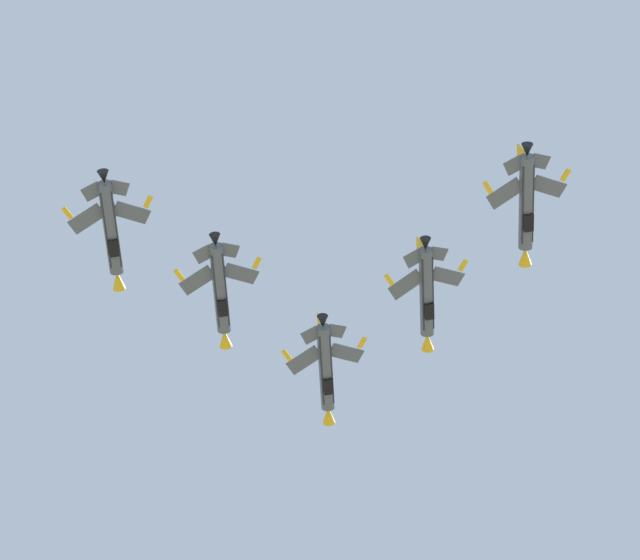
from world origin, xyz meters
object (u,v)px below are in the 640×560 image
Objects in this scene: fighter_jet_right_wing at (426,294)px; fighter_jet_left_outer at (111,230)px; fighter_jet_left_wing at (220,291)px; fighter_jet_lead at (326,370)px; fighter_jet_right_outer at (526,205)px.

fighter_jet_left_outer is at bearing -162.65° from fighter_jet_right_wing.
fighter_jet_right_wing is 38.72m from fighter_jet_left_outer.
fighter_jet_left_wing is 1.00× the size of fighter_jet_right_wing.
fighter_jet_right_wing reaches higher than fighter_jet_left_outer.
fighter_jet_left_outer is (-29.26, -11.36, 1.85)m from fighter_jet_lead.
fighter_jet_left_outer reaches higher than fighter_jet_right_outer.
fighter_jet_lead is at bearing 139.04° from fighter_jet_right_outer.
fighter_jet_right_outer is (7.10, -15.75, -1.81)m from fighter_jet_right_wing.
fighter_jet_right_outer is at bearing -16.00° from fighter_jet_left_wing.
fighter_jet_right_outer reaches higher than fighter_jet_lead.
fighter_jet_left_wing is 15.22m from fighter_jet_left_outer.
fighter_jet_right_wing is at bearing 17.35° from fighter_jet_left_outer.
fighter_jet_right_wing reaches higher than fighter_jet_lead.
fighter_jet_right_wing is 1.00× the size of fighter_jet_left_outer.
fighter_jet_right_wing reaches higher than fighter_jet_right_outer.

